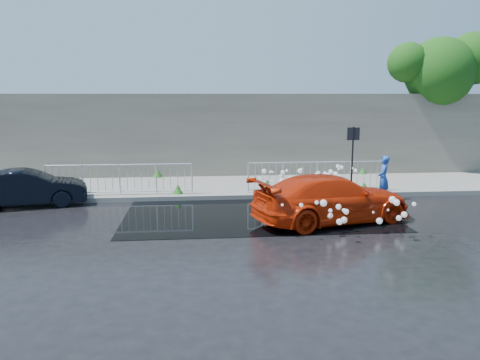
% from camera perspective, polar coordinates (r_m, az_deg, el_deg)
% --- Properties ---
extents(ground, '(90.00, 90.00, 0.00)m').
position_cam_1_polar(ground, '(13.51, 0.45, -5.13)').
color(ground, black).
rests_on(ground, ground).
extents(pavement, '(30.00, 4.00, 0.15)m').
position_cam_1_polar(pavement, '(18.35, -1.11, -0.74)').
color(pavement, slate).
rests_on(pavement, ground).
extents(curb, '(30.00, 0.25, 0.16)m').
position_cam_1_polar(curb, '(16.40, -0.60, -2.07)').
color(curb, slate).
rests_on(curb, ground).
extents(retaining_wall, '(30.00, 0.60, 3.50)m').
position_cam_1_polar(retaining_wall, '(20.27, -1.59, 5.52)').
color(retaining_wall, '#605A51').
rests_on(retaining_wall, pavement).
extents(puddle, '(8.00, 5.00, 0.01)m').
position_cam_1_polar(puddle, '(14.53, 2.02, -4.01)').
color(puddle, black).
rests_on(puddle, ground).
extents(sign_post, '(0.45, 0.06, 2.50)m').
position_cam_1_polar(sign_post, '(17.08, 13.58, 3.74)').
color(sign_post, black).
rests_on(sign_post, ground).
extents(tree, '(5.05, 3.07, 6.37)m').
position_cam_1_polar(tree, '(23.20, 23.72, 12.40)').
color(tree, '#332114').
rests_on(tree, ground).
extents(railing_left, '(5.05, 0.05, 1.10)m').
position_cam_1_polar(railing_left, '(16.78, -14.45, 0.17)').
color(railing_left, silver).
rests_on(railing_left, pavement).
extents(railing_right, '(5.05, 0.05, 1.10)m').
position_cam_1_polar(railing_right, '(17.11, 9.36, 0.55)').
color(railing_right, silver).
rests_on(railing_right, pavement).
extents(weeds, '(12.17, 3.93, 0.44)m').
position_cam_1_polar(weeds, '(17.73, -1.75, -0.31)').
color(weeds, '#245316').
rests_on(weeds, pavement).
extents(water_spray, '(3.60, 5.39, 1.02)m').
position_cam_1_polar(water_spray, '(14.55, 10.74, -1.41)').
color(water_spray, white).
rests_on(water_spray, ground).
extents(red_car, '(5.04, 3.18, 1.36)m').
position_cam_1_polar(red_car, '(13.65, 11.15, -2.22)').
color(red_car, red).
rests_on(red_car, ground).
extents(dark_car, '(3.85, 2.05, 1.21)m').
position_cam_1_polar(dark_car, '(16.78, -24.42, -0.90)').
color(dark_car, black).
rests_on(dark_car, ground).
extents(person, '(0.56, 0.66, 1.55)m').
position_cam_1_polar(person, '(16.86, 17.08, 0.22)').
color(person, '#224BAC').
rests_on(person, ground).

